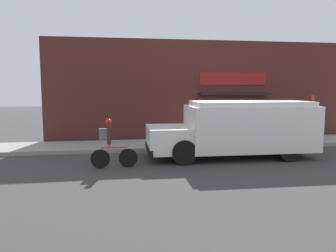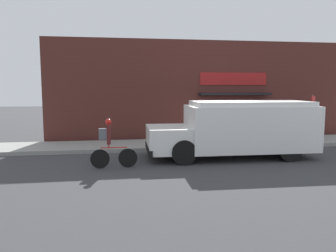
{
  "view_description": "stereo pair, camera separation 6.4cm",
  "coord_description": "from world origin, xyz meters",
  "views": [
    {
      "loc": [
        -4.37,
        -13.38,
        2.69
      ],
      "look_at": [
        -2.25,
        -0.2,
        1.1
      ],
      "focal_mm": 35.0,
      "sensor_mm": 36.0,
      "label": 1
    },
    {
      "loc": [
        -4.3,
        -13.39,
        2.69
      ],
      "look_at": [
        -2.25,
        -0.2,
        1.1
      ],
      "focal_mm": 35.0,
      "sensor_mm": 36.0,
      "label": 2
    }
  ],
  "objects": [
    {
      "name": "school_bus",
      "position": [
        0.28,
        -1.55,
        1.13
      ],
      "size": [
        6.37,
        2.76,
        2.16
      ],
      "rotation": [
        0.0,
        0.0,
        -0.02
      ],
      "color": "white",
      "rests_on": "ground_plane"
    },
    {
      "name": "ground_plane",
      "position": [
        0.0,
        0.0,
        0.0
      ],
      "size": [
        70.0,
        70.0,
        0.0
      ],
      "primitive_type": "plane",
      "color": "#38383A"
    },
    {
      "name": "cyclist",
      "position": [
        -4.56,
        -2.5,
        0.81
      ],
      "size": [
        1.56,
        0.21,
        1.65
      ],
      "rotation": [
        0.0,
        0.0,
        0.0
      ],
      "color": "black",
      "rests_on": "ground_plane"
    },
    {
      "name": "sidewalk",
      "position": [
        0.0,
        1.19,
        0.08
      ],
      "size": [
        28.0,
        2.38,
        0.16
      ],
      "color": "gray",
      "rests_on": "ground_plane"
    },
    {
      "name": "storefront",
      "position": [
        0.04,
        2.75,
        2.51
      ],
      "size": [
        15.53,
        0.8,
        5.01
      ],
      "color": "#4C231E",
      "rests_on": "ground_plane"
    },
    {
      "name": "stop_sign_post",
      "position": [
        4.62,
        0.49,
        1.62
      ],
      "size": [
        0.45,
        0.45,
        2.17
      ],
      "color": "slate",
      "rests_on": "sidewalk"
    }
  ]
}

